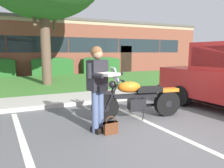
% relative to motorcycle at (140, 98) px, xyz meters
% --- Properties ---
extents(ground_plane, '(140.00, 140.00, 0.00)m').
position_rel_motorcycle_xyz_m(ground_plane, '(0.31, -0.82, -0.49)').
color(ground_plane, '#565659').
extents(curb_strip, '(60.00, 0.20, 0.12)m').
position_rel_motorcycle_xyz_m(curb_strip, '(0.31, 1.81, -0.43)').
color(curb_strip, '#ADA89E').
rests_on(curb_strip, ground).
extents(concrete_walk, '(60.00, 1.50, 0.08)m').
position_rel_motorcycle_xyz_m(concrete_walk, '(0.31, 2.66, -0.45)').
color(concrete_walk, '#ADA89E').
rests_on(concrete_walk, ground).
extents(grass_lawn, '(60.00, 6.73, 0.06)m').
position_rel_motorcycle_xyz_m(grass_lawn, '(0.31, 6.78, -0.46)').
color(grass_lawn, '#3D752D').
rests_on(grass_lawn, ground).
extents(stall_stripe_0, '(0.60, 4.39, 0.01)m').
position_rel_motorcycle_xyz_m(stall_stripe_0, '(-2.61, -0.62, -0.49)').
color(stall_stripe_0, silver).
rests_on(stall_stripe_0, ground).
extents(stall_stripe_1, '(0.60, 4.39, 0.01)m').
position_rel_motorcycle_xyz_m(stall_stripe_1, '(0.02, -0.62, -0.49)').
color(stall_stripe_1, silver).
rests_on(stall_stripe_1, ground).
extents(motorcycle, '(2.24, 0.82, 1.26)m').
position_rel_motorcycle_xyz_m(motorcycle, '(0.00, 0.00, 0.00)').
color(motorcycle, black).
rests_on(motorcycle, ground).
extents(rider_person, '(0.57, 0.66, 1.70)m').
position_rel_motorcycle_xyz_m(rider_person, '(-1.23, -0.43, 0.52)').
color(rider_person, black).
rests_on(rider_person, ground).
extents(handbag, '(0.28, 0.13, 0.36)m').
position_rel_motorcycle_xyz_m(handbag, '(-1.05, -0.62, -0.34)').
color(handbag, '#562D19').
rests_on(handbag, ground).
extents(hedge_center_left, '(2.73, 0.90, 1.24)m').
position_rel_motorcycle_xyz_m(hedge_center_left, '(-0.71, 10.41, 0.16)').
color(hedge_center_left, '#235623').
rests_on(hedge_center_left, ground).
extents(hedge_center_right, '(2.83, 0.90, 1.24)m').
position_rel_motorcycle_xyz_m(hedge_center_right, '(2.80, 10.41, 0.16)').
color(hedge_center_right, '#235623').
rests_on(hedge_center_right, ground).
extents(brick_building, '(23.67, 11.98, 4.05)m').
position_rel_motorcycle_xyz_m(brick_building, '(0.49, 16.67, 1.54)').
color(brick_building, brown).
rests_on(brick_building, ground).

